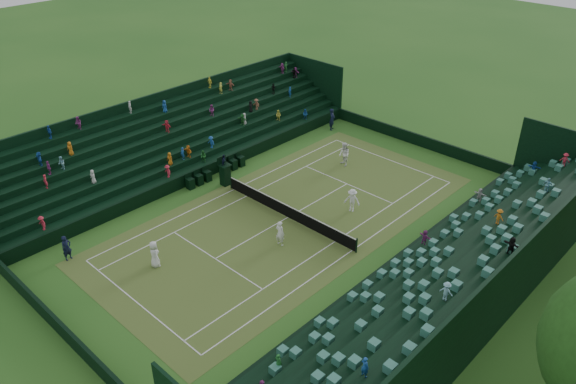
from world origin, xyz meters
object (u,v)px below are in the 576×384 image
(tennis_net, at_px, (288,211))
(player_far_east, at_px, (352,200))
(umpire_chair, at_px, (225,172))
(player_near_east, at_px, (280,233))
(player_near_west, at_px, (154,254))
(player_far_west, at_px, (344,154))

(tennis_net, distance_m, player_far_east, 4.47)
(tennis_net, xyz_separation_m, umpire_chair, (-6.53, 0.09, 0.54))
(player_near_east, xyz_separation_m, player_far_east, (0.78, 6.26, -0.02))
(tennis_net, height_order, umpire_chair, umpire_chair)
(umpire_chair, bearing_deg, player_near_west, -64.35)
(player_far_east, bearing_deg, player_far_west, 111.03)
(tennis_net, bearing_deg, player_far_east, 54.63)
(player_near_west, distance_m, player_far_east, 13.70)
(player_near_east, distance_m, player_far_west, 11.89)
(player_far_west, relative_size, player_far_east, 1.14)
(tennis_net, relative_size, player_near_west, 6.81)
(player_far_west, bearing_deg, player_near_west, -65.94)
(player_near_west, bearing_deg, player_far_east, -97.37)
(player_near_east, bearing_deg, player_near_west, 52.26)
(umpire_chair, xyz_separation_m, player_near_west, (4.49, -9.34, -0.20))
(player_near_east, height_order, player_far_west, player_far_west)
(tennis_net, relative_size, umpire_chair, 4.70)
(player_far_east, bearing_deg, tennis_net, -147.49)
(tennis_net, height_order, player_near_east, player_near_east)
(player_near_west, bearing_deg, player_far_west, -77.51)
(player_far_west, bearing_deg, umpire_chair, -93.60)
(player_near_west, distance_m, player_near_east, 7.67)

